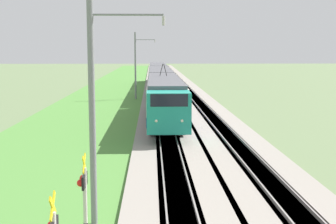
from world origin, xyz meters
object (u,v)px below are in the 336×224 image
crossing_signal_aux (85,202)px  catenary_mast_mid (136,65)px  catenary_mast_near (94,107)px  passenger_train (160,80)px

crossing_signal_aux → catenary_mast_mid: (45.18, 0.13, 2.21)m
crossing_signal_aux → catenary_mast_near: size_ratio=0.41×
passenger_train → catenary_mast_mid: (-2.38, 2.97, 2.00)m
crossing_signal_aux → passenger_train: bearing=-93.4°
catenary_mast_near → crossing_signal_aux: bearing=-177.8°
passenger_train → crossing_signal_aux: 47.64m
catenary_mast_mid → crossing_signal_aux: bearing=-179.8°
crossing_signal_aux → catenary_mast_mid: bearing=-89.8°
passenger_train → catenary_mast_mid: catenary_mast_mid is taller
crossing_signal_aux → catenary_mast_mid: 45.23m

